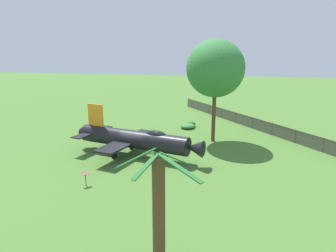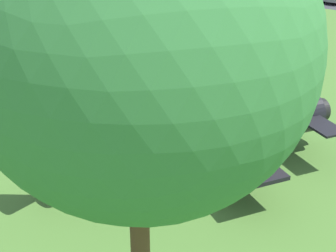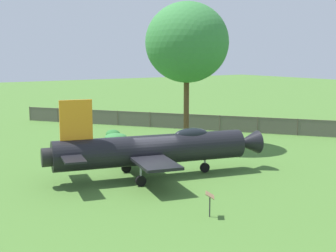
# 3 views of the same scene
# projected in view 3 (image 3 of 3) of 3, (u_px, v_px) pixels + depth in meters

# --- Properties ---
(ground_plane) EXTENTS (200.00, 200.00, 0.00)m
(ground_plane) POSITION_uv_depth(u_px,v_px,m) (152.00, 177.00, 27.58)
(ground_plane) COLOR #47722D
(display_jet) EXTENTS (13.39, 8.49, 4.78)m
(display_jet) POSITION_uv_depth(u_px,v_px,m) (158.00, 149.00, 27.45)
(display_jet) COLOR black
(display_jet) RESTS_ON ground_plane
(shade_tree) EXTENTS (6.28, 6.78, 11.26)m
(shade_tree) POSITION_uv_depth(u_px,v_px,m) (187.00, 43.00, 35.75)
(shade_tree) COLOR brown
(shade_tree) RESTS_ON ground_plane
(perimeter_fence) EXTENTS (23.51, 31.50, 1.53)m
(perimeter_fence) POSITION_uv_depth(u_px,v_px,m) (202.00, 122.00, 44.52)
(perimeter_fence) COLOR #4C4238
(perimeter_fence) RESTS_ON ground_plane
(shrub_near_fence) EXTENTS (1.87, 1.85, 0.64)m
(shrub_near_fence) POSITION_uv_depth(u_px,v_px,m) (116.00, 137.00, 39.13)
(shrub_near_fence) COLOR #387F3D
(shrub_near_fence) RESTS_ON ground_plane
(shrub_by_tree) EXTENTS (1.21, 1.37, 0.78)m
(shrub_by_tree) POSITION_uv_depth(u_px,v_px,m) (113.00, 134.00, 40.16)
(shrub_by_tree) COLOR #2D7033
(shrub_by_tree) RESTS_ON ground_plane
(info_plaque) EXTENTS (0.69, 0.72, 1.14)m
(info_plaque) POSITION_uv_depth(u_px,v_px,m) (210.00, 199.00, 20.75)
(info_plaque) COLOR #333333
(info_plaque) RESTS_ON ground_plane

